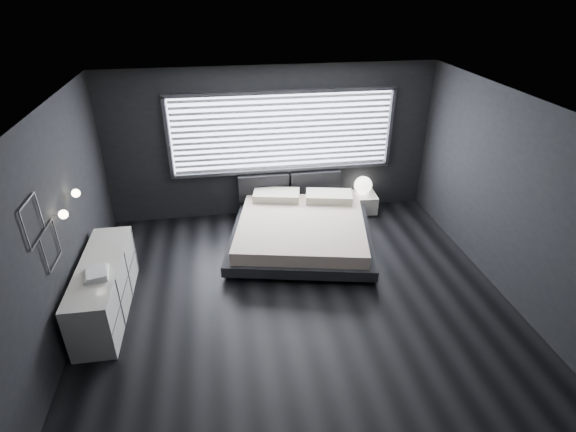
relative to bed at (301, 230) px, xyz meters
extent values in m
plane|color=black|center=(-0.33, -1.45, -0.28)|extent=(6.00, 6.00, 0.00)
plane|color=silver|center=(-0.33, -1.45, 2.52)|extent=(6.00, 6.00, 0.00)
cube|color=black|center=(-0.33, 1.30, 1.12)|extent=(6.00, 0.04, 2.80)
cube|color=black|center=(-0.33, -4.20, 1.12)|extent=(6.00, 0.04, 2.80)
cube|color=black|center=(-3.33, -1.45, 1.12)|extent=(0.04, 5.50, 2.80)
cube|color=black|center=(2.67, -1.45, 1.12)|extent=(0.04, 5.50, 2.80)
cube|color=white|center=(-0.13, 1.28, 1.33)|extent=(4.00, 0.02, 1.38)
cube|color=#47474C|center=(-2.17, 1.25, 1.33)|extent=(0.06, 0.08, 1.48)
cube|color=#47474C|center=(1.91, 1.25, 1.33)|extent=(0.06, 0.08, 1.48)
cube|color=#47474C|center=(-0.13, 1.25, 2.06)|extent=(4.14, 0.08, 0.06)
cube|color=#47474C|center=(-0.13, 1.25, 0.60)|extent=(4.14, 0.08, 0.06)
cube|color=silver|center=(-0.13, 1.22, 1.33)|extent=(3.94, 0.03, 1.32)
cube|color=black|center=(-0.51, 1.19, 0.29)|extent=(0.96, 0.16, 0.52)
cube|color=black|center=(0.49, 1.19, 0.29)|extent=(0.96, 0.16, 0.52)
cylinder|color=silver|center=(-3.28, -1.40, 1.32)|extent=(0.10, 0.02, 0.02)
sphere|color=#FFE5B7|center=(-3.21, -1.40, 1.32)|extent=(0.11, 0.11, 0.11)
cylinder|color=silver|center=(-3.28, -0.80, 1.32)|extent=(0.10, 0.02, 0.02)
sphere|color=#FFE5B7|center=(-3.21, -0.80, 1.32)|extent=(0.11, 0.11, 0.11)
cube|color=#47474C|center=(-3.30, -2.00, 1.80)|extent=(0.01, 0.46, 0.02)
cube|color=#47474C|center=(-3.30, -2.00, 1.34)|extent=(0.01, 0.46, 0.02)
cube|color=#47474C|center=(-3.30, -1.77, 1.57)|extent=(0.01, 0.02, 0.46)
cube|color=#47474C|center=(-3.30, -2.23, 1.57)|extent=(0.01, 0.02, 0.46)
cube|color=#47474C|center=(-3.30, -1.75, 1.33)|extent=(0.01, 0.46, 0.02)
cube|color=#47474C|center=(-3.30, -1.75, 0.87)|extent=(0.01, 0.46, 0.02)
cube|color=#47474C|center=(-3.30, -1.52, 1.10)|extent=(0.01, 0.02, 0.46)
cube|color=#47474C|center=(-3.30, -1.98, 1.10)|extent=(0.01, 0.02, 0.46)
cube|color=black|center=(-1.20, -0.72, -0.24)|extent=(0.15, 0.15, 0.09)
cube|color=black|center=(0.80, -1.15, -0.24)|extent=(0.15, 0.15, 0.09)
cube|color=black|center=(-0.82, 1.07, -0.24)|extent=(0.15, 0.15, 0.09)
cube|color=black|center=(1.18, 0.64, -0.24)|extent=(0.15, 0.15, 0.09)
cube|color=black|center=(-0.01, -0.04, -0.11)|extent=(2.79, 2.71, 0.17)
cube|color=#C8B19D|center=(-0.01, -0.04, 0.08)|extent=(2.50, 2.50, 0.22)
cube|color=beige|center=(-0.31, 0.88, 0.26)|extent=(0.92, 0.62, 0.14)
cube|color=beige|center=(0.64, 0.67, 0.26)|extent=(0.92, 0.62, 0.14)
cube|color=silver|center=(1.38, 1.05, -0.11)|extent=(0.63, 0.53, 0.35)
sphere|color=white|center=(1.43, 1.10, 0.24)|extent=(0.35, 0.35, 0.35)
cube|color=silver|center=(-2.98, -1.29, 0.11)|extent=(0.55, 1.95, 0.78)
cube|color=#47474C|center=(-2.70, -1.29, 0.11)|extent=(0.02, 1.93, 0.76)
cube|color=white|center=(-2.95, -1.55, 0.52)|extent=(0.34, 0.41, 0.04)
cube|color=white|center=(-2.94, -1.57, 0.56)|extent=(0.31, 0.38, 0.03)
camera|label=1|loc=(-1.28, -6.54, 3.89)|focal=28.00mm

